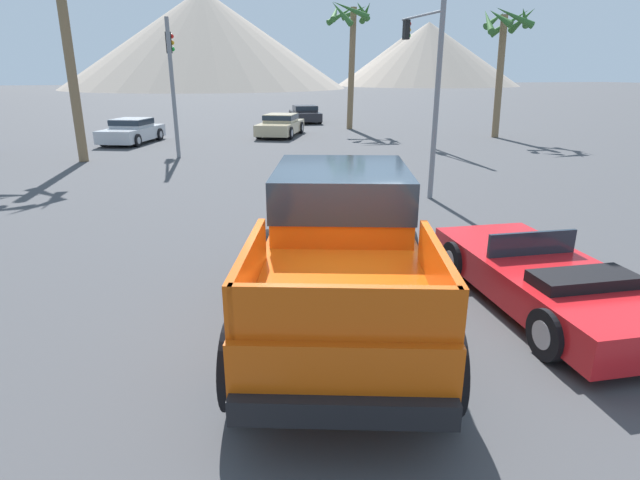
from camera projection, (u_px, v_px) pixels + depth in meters
The scene contains 12 objects.
ground_plane at pixel (349, 323), 7.02m from camera, with size 320.00×320.00×0.00m, color #424244.
orange_pickup_truck at pixel (341, 243), 6.68m from camera, with size 3.48×5.50×2.09m.
red_convertible_car at pixel (547, 281), 7.35m from camera, with size 2.12×4.26×1.04m.
parked_car_tan at pixel (281, 125), 27.66m from camera, with size 3.53×4.78×1.19m.
parked_car_silver at pixel (132, 131), 24.84m from camera, with size 3.17×4.39×1.20m.
parked_car_dark at pixel (305, 114), 35.43m from camera, with size 2.19×4.33×1.16m.
traffic_light_main at pixel (171, 62), 20.98m from camera, with size 0.38×4.02×5.38m.
traffic_light_crosswalk at pixel (424, 52), 23.24m from camera, with size 0.38×4.08×6.12m.
street_lamp_post at pixel (444, 0), 12.42m from camera, with size 0.90×0.24×8.55m.
palm_tree_tall at pixel (350, 33), 29.47m from camera, with size 2.65×3.06×7.38m.
palm_tree_short at pixel (505, 39), 25.71m from camera, with size 2.95×3.04×6.60m.
distant_mountain_range at pixel (212, 44), 114.07m from camera, with size 177.11×63.63×21.97m.
Camera 1 is at (-2.11, -5.93, 3.34)m, focal length 28.00 mm.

